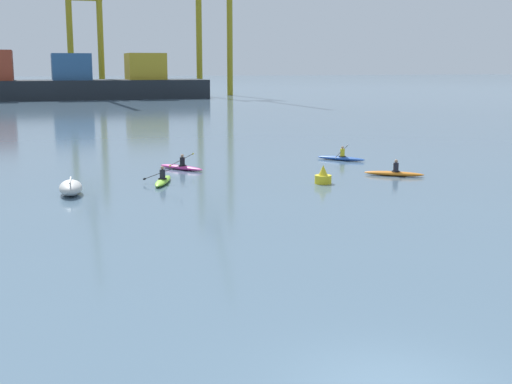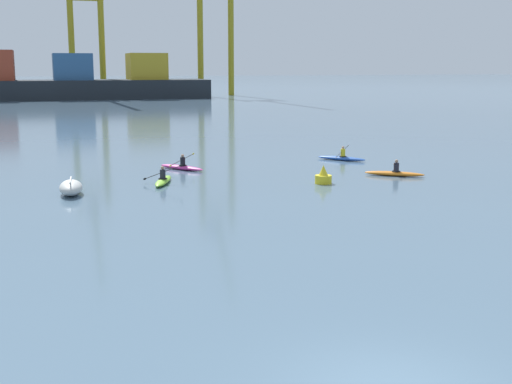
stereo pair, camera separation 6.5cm
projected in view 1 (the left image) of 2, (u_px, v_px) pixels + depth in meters
The scene contains 9 objects.
container_barge at pixel (71, 83), 127.58m from camera, with size 49.87×11.74×8.90m.
gantry_crane_west_mid at pixel (84, 13), 134.94m from camera, with size 7.10×18.45×36.10m.
gantry_crane_east_mid at pixel (215, 1), 139.41m from camera, with size 7.70×17.32×41.16m.
capsized_dinghy at pixel (71, 188), 33.56m from camera, with size 1.29×2.67×0.76m.
channel_buoy at pixel (323, 177), 36.73m from camera, with size 0.90×0.90×1.00m.
kayak_lime at pixel (163, 180), 36.81m from camera, with size 2.06×3.40×1.06m.
kayak_blue at pixel (341, 158), 45.76m from camera, with size 2.72×2.93×0.99m.
kayak_orange at pixel (394, 173), 39.30m from camera, with size 3.12×2.46×0.95m.
kayak_magenta at pixel (181, 167), 41.65m from camera, with size 2.46×3.12×0.95m.
Camera 1 is at (-6.30, -11.09, 6.24)m, focal length 48.24 mm.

